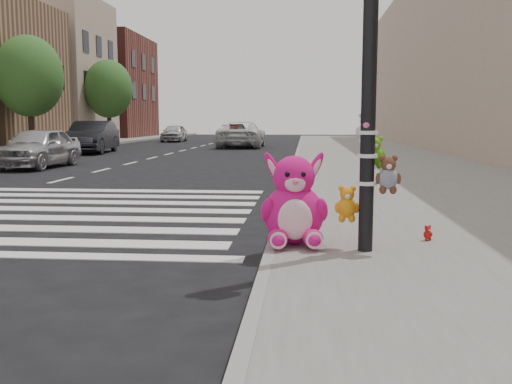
# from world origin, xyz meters

# --- Properties ---
(ground) EXTENTS (120.00, 120.00, 0.00)m
(ground) POSITION_xyz_m (0.00, 0.00, 0.00)
(ground) COLOR black
(ground) RESTS_ON ground
(sidewalk_near) EXTENTS (7.00, 80.00, 0.14)m
(sidewalk_near) POSITION_xyz_m (5.00, 10.00, 0.07)
(sidewalk_near) COLOR slate
(sidewalk_near) RESTS_ON ground
(curb_edge) EXTENTS (0.12, 80.00, 0.15)m
(curb_edge) POSITION_xyz_m (1.55, 10.00, 0.07)
(curb_edge) COLOR gray
(curb_edge) RESTS_ON ground
(bld_far_d) EXTENTS (6.00, 8.00, 10.00)m
(bld_far_d) POSITION_xyz_m (-15.50, 35.00, 5.00)
(bld_far_d) COLOR tan
(bld_far_d) RESTS_ON ground
(bld_far_e) EXTENTS (6.00, 10.00, 9.00)m
(bld_far_e) POSITION_xyz_m (-15.50, 46.00, 4.50)
(bld_far_e) COLOR brown
(bld_far_e) RESTS_ON ground
(signal_pole) EXTENTS (0.70, 0.48, 4.00)m
(signal_pole) POSITION_xyz_m (2.61, 1.81, 1.75)
(signal_pole) COLOR black
(signal_pole) RESTS_ON sidewalk_near
(tree_far_b) EXTENTS (3.20, 3.20, 5.44)m
(tree_far_b) POSITION_xyz_m (-11.20, 22.00, 3.65)
(tree_far_b) COLOR #382619
(tree_far_b) RESTS_ON sidewalk_far
(tree_far_c) EXTENTS (3.20, 3.20, 5.44)m
(tree_far_c) POSITION_xyz_m (-11.20, 33.00, 3.65)
(tree_far_c) COLOR #382619
(tree_far_c) RESTS_ON sidewalk_far
(pink_bunny) EXTENTS (0.78, 0.85, 1.10)m
(pink_bunny) POSITION_xyz_m (1.80, 2.04, 0.59)
(pink_bunny) COLOR #E1127E
(pink_bunny) RESTS_ON sidewalk_near
(red_teddy) EXTENTS (0.15, 0.13, 0.19)m
(red_teddy) POSITION_xyz_m (3.40, 2.40, 0.23)
(red_teddy) COLOR red
(red_teddy) RESTS_ON sidewalk_near
(car_silver_far) EXTENTS (1.65, 4.02, 1.36)m
(car_silver_far) POSITION_xyz_m (-6.95, 13.84, 0.68)
(car_silver_far) COLOR #B2B1B6
(car_silver_far) RESTS_ON ground
(car_dark_far) EXTENTS (2.16, 4.89, 1.56)m
(car_dark_far) POSITION_xyz_m (-8.38, 22.42, 0.78)
(car_dark_far) COLOR black
(car_dark_far) RESTS_ON ground
(car_white_near) EXTENTS (2.56, 5.45, 1.51)m
(car_white_near) POSITION_xyz_m (-1.81, 28.92, 0.75)
(car_white_near) COLOR silver
(car_white_near) RESTS_ON ground
(car_maroon_near) EXTENTS (1.90, 4.53, 1.31)m
(car_maroon_near) POSITION_xyz_m (-3.50, 40.24, 0.65)
(car_maroon_near) COLOR #4F1616
(car_maroon_near) RESTS_ON ground
(car_silver_deep) EXTENTS (1.65, 3.87, 1.30)m
(car_silver_deep) POSITION_xyz_m (-7.82, 37.42, 0.65)
(car_silver_deep) COLOR silver
(car_silver_deep) RESTS_ON ground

